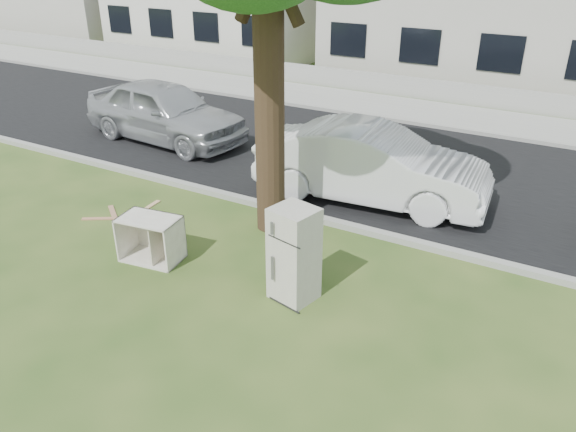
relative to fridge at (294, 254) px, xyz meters
The scene contains 13 objects.
ground 1.38m from the fridge, behind, with size 120.00×120.00×0.00m, color #2C4A1A.
road 6.20m from the fridge, 100.70° to the left, with size 120.00×7.00×0.01m, color black.
kerb_near 2.85m from the fridge, 114.56° to the left, with size 120.00×0.18×0.12m, color gray.
kerb_far 9.70m from the fridge, 96.79° to the left, with size 120.00×0.18×0.12m, color gray.
sidewalk 11.14m from the fridge, 95.91° to the left, with size 120.00×2.80×0.01m, color gray.
low_wall 12.71m from the fridge, 95.16° to the left, with size 120.00×0.15×0.70m, color gray.
fridge is the anchor object (origin of this frame).
cabinet 2.74m from the fridge, behind, with size 1.02×0.63×0.79m, color white.
plank_a 4.60m from the fridge, behind, with size 1.12×0.09×0.02m, color #B27756.
plank_b 4.63m from the fridge, behind, with size 1.02×0.10×0.02m, color #A47455.
plank_c 4.43m from the fridge, 163.77° to the left, with size 0.87×0.10×0.02m, color tan.
car_center 4.00m from the fridge, 95.33° to the left, with size 1.68×4.82×1.59m, color silver.
car_left 8.30m from the fridge, 144.24° to the left, with size 1.93×4.79×1.63m, color #9EA0A5.
Camera 1 is at (4.69, -6.43, 5.05)m, focal length 35.00 mm.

